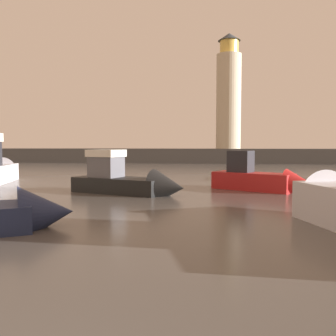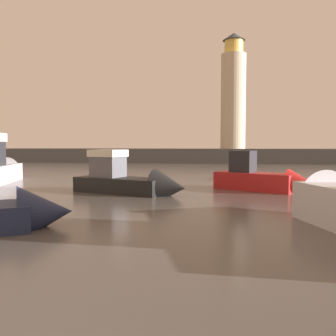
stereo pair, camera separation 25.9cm
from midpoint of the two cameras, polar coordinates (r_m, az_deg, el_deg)
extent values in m
plane|color=#4C4742|center=(29.43, 3.36, -1.80)|extent=(220.00, 220.00, 0.00)
cube|color=#423F3D|center=(56.51, 5.35, 1.91)|extent=(64.91, 4.71, 2.21)
cylinder|color=beige|center=(56.89, 10.31, 10.17)|extent=(3.74, 3.74, 14.23)
cylinder|color=#F2CC59|center=(58.38, 10.41, 18.10)|extent=(2.80, 2.80, 1.99)
cone|color=#33383D|center=(58.80, 10.42, 19.58)|extent=(3.36, 3.36, 1.14)
cone|color=silver|center=(32.92, -23.27, -0.27)|extent=(2.60, 2.50, 2.18)
cone|color=silver|center=(15.96, 21.95, -3.87)|extent=(2.64, 2.55, 2.15)
cube|color=#B21E1E|center=(23.05, 13.74, -2.05)|extent=(5.05, 3.99, 1.07)
cone|color=#B21E1E|center=(21.99, 20.51, -2.31)|extent=(2.14, 2.17, 1.62)
cube|color=#232328|center=(23.33, 11.95, 1.02)|extent=(1.76, 1.63, 1.35)
cube|color=black|center=(21.38, -7.07, -2.67)|extent=(5.83, 3.81, 0.88)
cone|color=black|center=(19.71, 0.67, -3.05)|extent=(2.40, 2.47, 1.95)
cube|color=#595960|center=(21.83, -9.04, 0.18)|extent=(2.09, 1.96, 1.20)
cube|color=silver|center=(21.79, -9.06, 2.31)|extent=(2.30, 2.15, 0.42)
cone|color=#1E284C|center=(13.11, -18.12, -6.67)|extent=(2.50, 2.54, 1.91)
camera|label=1|loc=(0.13, -89.52, 0.03)|focal=38.90mm
camera|label=2|loc=(0.13, 90.48, -0.03)|focal=38.90mm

